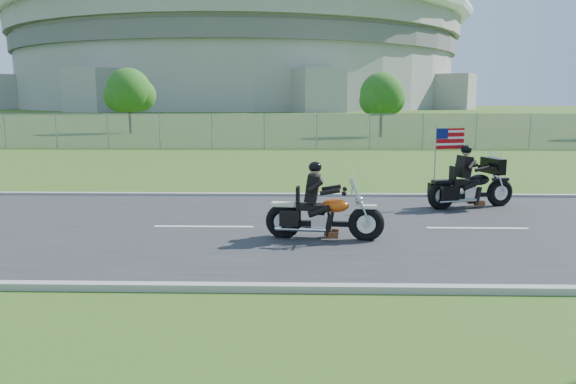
{
  "coord_description": "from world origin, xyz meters",
  "views": [
    {
      "loc": [
        0.17,
        -12.04,
        2.84
      ],
      "look_at": [
        -0.13,
        0.0,
        0.83
      ],
      "focal_mm": 35.0,
      "sensor_mm": 36.0,
      "label": 1
    }
  ],
  "objects": [
    {
      "name": "motorcycle_follow",
      "position": [
        4.55,
        2.41,
        0.57
      ],
      "size": [
        2.43,
        1.16,
        2.08
      ],
      "rotation": [
        0.0,
        0.0,
        0.3
      ],
      "color": "black",
      "rests_on": "ground"
    },
    {
      "name": "stadium",
      "position": [
        -20.0,
        170.0,
        15.58
      ],
      "size": [
        140.4,
        140.4,
        29.2
      ],
      "color": "#A3A099",
      "rests_on": "ground"
    },
    {
      "name": "ground",
      "position": [
        0.0,
        0.0,
        0.0
      ],
      "size": [
        420.0,
        420.0,
        0.0
      ],
      "primitive_type": "plane",
      "color": "#37531A",
      "rests_on": "ground"
    },
    {
      "name": "road",
      "position": [
        0.0,
        0.0,
        0.02
      ],
      "size": [
        120.0,
        8.0,
        0.04
      ],
      "primitive_type": "cube",
      "color": "#28282B",
      "rests_on": "ground"
    },
    {
      "name": "motorcycle_lead",
      "position": [
        0.59,
        -1.0,
        0.51
      ],
      "size": [
        2.4,
        0.73,
        1.62
      ],
      "rotation": [
        0.0,
        0.0,
        -0.1
      ],
      "color": "black",
      "rests_on": "ground"
    },
    {
      "name": "fence",
      "position": [
        -5.0,
        20.0,
        1.0
      ],
      "size": [
        60.0,
        0.03,
        2.0
      ],
      "primitive_type": "cube",
      "color": "gray",
      "rests_on": "ground"
    },
    {
      "name": "curb_north",
      "position": [
        0.0,
        4.05,
        0.05
      ],
      "size": [
        120.0,
        0.18,
        0.12
      ],
      "primitive_type": "cube",
      "color": "#9E9B93",
      "rests_on": "ground"
    },
    {
      "name": "tree_fence_mid",
      "position": [
        -13.95,
        34.04,
        3.3
      ],
      "size": [
        3.96,
        3.69,
        5.3
      ],
      "color": "#382316",
      "rests_on": "ground"
    },
    {
      "name": "tree_fence_near",
      "position": [
        6.04,
        30.04,
        2.97
      ],
      "size": [
        3.52,
        3.28,
        4.75
      ],
      "color": "#382316",
      "rests_on": "ground"
    },
    {
      "name": "curb_south",
      "position": [
        0.0,
        -4.05,
        0.05
      ],
      "size": [
        120.0,
        0.18,
        0.12
      ],
      "primitive_type": "cube",
      "color": "#9E9B93",
      "rests_on": "ground"
    }
  ]
}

